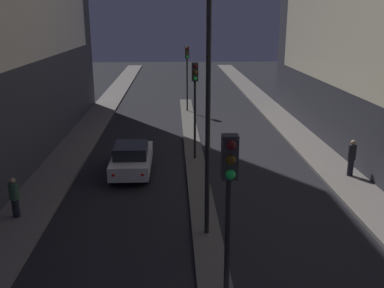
{
  "coord_description": "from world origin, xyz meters",
  "views": [
    {
      "loc": [
        -1.1,
        -5.26,
        7.28
      ],
      "look_at": [
        -0.09,
        17.28,
        0.5
      ],
      "focal_mm": 40.0,
      "sensor_mm": 36.0,
      "label": 1
    }
  ],
  "objects_px": {
    "traffic_light_mid": "(195,90)",
    "pedestrian_on_left_sidewalk": "(14,197)",
    "car_left_lane": "(132,158)",
    "street_lamp": "(209,36)",
    "traffic_light_near": "(229,199)",
    "traffic_light_far": "(187,64)",
    "pedestrian_on_right_sidewalk": "(352,157)"
  },
  "relations": [
    {
      "from": "street_lamp",
      "to": "pedestrian_on_right_sidewalk",
      "type": "relative_size",
      "value": 5.44
    },
    {
      "from": "car_left_lane",
      "to": "pedestrian_on_left_sidewalk",
      "type": "distance_m",
      "value": 6.12
    },
    {
      "from": "traffic_light_far",
      "to": "pedestrian_on_right_sidewalk",
      "type": "bearing_deg",
      "value": -64.12
    },
    {
      "from": "traffic_light_mid",
      "to": "pedestrian_on_right_sidewalk",
      "type": "bearing_deg",
      "value": -22.15
    },
    {
      "from": "traffic_light_near",
      "to": "traffic_light_mid",
      "type": "xyz_separation_m",
      "value": [
        0.0,
        13.3,
        0.0
      ]
    },
    {
      "from": "traffic_light_far",
      "to": "pedestrian_on_left_sidewalk",
      "type": "xyz_separation_m",
      "value": [
        -6.95,
        -18.25,
        -2.79
      ]
    },
    {
      "from": "traffic_light_mid",
      "to": "street_lamp",
      "type": "height_order",
      "value": "street_lamp"
    },
    {
      "from": "traffic_light_near",
      "to": "pedestrian_on_right_sidewalk",
      "type": "bearing_deg",
      "value": 55.78
    },
    {
      "from": "traffic_light_far",
      "to": "street_lamp",
      "type": "distance_m",
      "value": 19.94
    },
    {
      "from": "traffic_light_far",
      "to": "street_lamp",
      "type": "bearing_deg",
      "value": -90.0
    },
    {
      "from": "traffic_light_mid",
      "to": "car_left_lane",
      "type": "relative_size",
      "value": 1.17
    },
    {
      "from": "pedestrian_on_left_sidewalk",
      "to": "car_left_lane",
      "type": "bearing_deg",
      "value": 51.09
    },
    {
      "from": "car_left_lane",
      "to": "street_lamp",
      "type": "bearing_deg",
      "value": -63.55
    },
    {
      "from": "traffic_light_mid",
      "to": "pedestrian_on_right_sidewalk",
      "type": "distance_m",
      "value": 8.11
    },
    {
      "from": "car_left_lane",
      "to": "pedestrian_on_right_sidewalk",
      "type": "relative_size",
      "value": 2.46
    },
    {
      "from": "street_lamp",
      "to": "car_left_lane",
      "type": "xyz_separation_m",
      "value": [
        -3.1,
        6.23,
        -5.93
      ]
    },
    {
      "from": "traffic_light_mid",
      "to": "pedestrian_on_left_sidewalk",
      "type": "height_order",
      "value": "traffic_light_mid"
    },
    {
      "from": "traffic_light_mid",
      "to": "traffic_light_far",
      "type": "height_order",
      "value": "same"
    },
    {
      "from": "traffic_light_mid",
      "to": "pedestrian_on_left_sidewalk",
      "type": "xyz_separation_m",
      "value": [
        -6.95,
        -6.53,
        -2.79
      ]
    },
    {
      "from": "traffic_light_mid",
      "to": "traffic_light_near",
      "type": "bearing_deg",
      "value": -90.0
    },
    {
      "from": "traffic_light_near",
      "to": "pedestrian_on_left_sidewalk",
      "type": "relative_size",
      "value": 3.23
    },
    {
      "from": "car_left_lane",
      "to": "pedestrian_on_left_sidewalk",
      "type": "relative_size",
      "value": 2.75
    },
    {
      "from": "traffic_light_mid",
      "to": "car_left_lane",
      "type": "height_order",
      "value": "traffic_light_mid"
    },
    {
      "from": "pedestrian_on_left_sidewalk",
      "to": "pedestrian_on_right_sidewalk",
      "type": "height_order",
      "value": "pedestrian_on_right_sidewalk"
    },
    {
      "from": "car_left_lane",
      "to": "traffic_light_near",
      "type": "bearing_deg",
      "value": -74.95
    },
    {
      "from": "pedestrian_on_left_sidewalk",
      "to": "traffic_light_near",
      "type": "bearing_deg",
      "value": -44.27
    },
    {
      "from": "pedestrian_on_left_sidewalk",
      "to": "pedestrian_on_right_sidewalk",
      "type": "distance_m",
      "value": 14.5
    },
    {
      "from": "traffic_light_near",
      "to": "traffic_light_mid",
      "type": "height_order",
      "value": "same"
    },
    {
      "from": "pedestrian_on_left_sidewalk",
      "to": "traffic_light_mid",
      "type": "bearing_deg",
      "value": 43.24
    },
    {
      "from": "traffic_light_near",
      "to": "pedestrian_on_left_sidewalk",
      "type": "height_order",
      "value": "traffic_light_near"
    },
    {
      "from": "street_lamp",
      "to": "pedestrian_on_right_sidewalk",
      "type": "xyz_separation_m",
      "value": [
        7.09,
        5.12,
        -5.65
      ]
    },
    {
      "from": "traffic_light_far",
      "to": "car_left_lane",
      "type": "height_order",
      "value": "traffic_light_far"
    }
  ]
}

